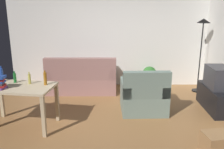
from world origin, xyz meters
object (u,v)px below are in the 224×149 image
object	(u,v)px
tv_stand	(215,98)
bottle_blue	(1,75)
bottle_squat	(29,79)
torchiere_lamp	(201,35)
couch	(81,80)
bottle_green	(14,78)
storage_box	(218,143)
bottle_amber	(44,78)
armchair	(143,96)
potted_plant	(149,75)
tv	(218,77)
desk	(18,92)

from	to	relation	value
tv_stand	bottle_blue	size ratio (longest dim) A/B	3.88
bottle_squat	torchiere_lamp	bearing A→B (deg)	25.80
couch	tv_stand	distance (m)	3.13
torchiere_lamp	bottle_green	world-z (taller)	torchiere_lamp
storage_box	bottle_amber	world-z (taller)	bottle_amber
bottle_green	torchiere_lamp	bearing A→B (deg)	23.22
tv_stand	torchiere_lamp	size ratio (longest dim) A/B	0.61
storage_box	bottle_green	xyz separation A→B (m)	(-3.35, 1.04, 0.70)
bottle_squat	bottle_blue	bearing A→B (deg)	163.87
couch	armchair	world-z (taller)	same
potted_plant	armchair	bearing A→B (deg)	-102.34
couch	bottle_green	size ratio (longest dim) A/B	8.02
couch	tv_stand	size ratio (longest dim) A/B	1.55
armchair	bottle_blue	world-z (taller)	bottle_blue
tv	potted_plant	xyz separation A→B (m)	(-1.19, 1.44, -0.37)
torchiere_lamp	armchair	bearing A→B (deg)	-140.76
potted_plant	bottle_squat	xyz separation A→B (m)	(-2.45, -2.05, 0.52)
desk	couch	bearing A→B (deg)	73.42
desk	bottle_blue	xyz separation A→B (m)	(-0.40, 0.29, 0.24)
tv	torchiere_lamp	distance (m)	1.35
desk	tv	bearing A→B (deg)	19.57
storage_box	bottle_squat	bearing A→B (deg)	162.52
armchair	storage_box	world-z (taller)	armchair
tv_stand	storage_box	world-z (taller)	tv_stand
tv	storage_box	xyz separation A→B (m)	(-0.58, -1.58, -0.55)
couch	armchair	distance (m)	1.86
potted_plant	torchiere_lamp	bearing A→B (deg)	-13.80
potted_plant	armchair	distance (m)	1.57
desk	bottle_blue	world-z (taller)	bottle_blue
desk	bottle_amber	world-z (taller)	bottle_amber
potted_plant	bottle_blue	xyz separation A→B (m)	(-3.01, -1.89, 0.56)
bottle_blue	torchiere_lamp	bearing A→B (deg)	20.81
couch	bottle_blue	distance (m)	2.11
couch	storage_box	xyz separation A→B (m)	(2.35, -2.70, -0.16)
tv	armchair	size ratio (longest dim) A/B	0.65
tv_stand	bottle_blue	xyz separation A→B (m)	(-4.20, -0.45, 0.65)
armchair	bottle_amber	distance (m)	1.99
bottle_amber	couch	bearing A→B (deg)	76.86
bottle_blue	bottle_amber	bearing A→B (deg)	-14.45
tv_stand	desk	distance (m)	3.89
bottle_squat	bottle_amber	size ratio (longest dim) A/B	0.82
bottle_blue	bottle_squat	world-z (taller)	bottle_blue
bottle_blue	desk	bearing A→B (deg)	-35.68
bottle_amber	bottle_green	bearing A→B (deg)	167.21
tv_stand	bottle_squat	world-z (taller)	bottle_squat
bottle_squat	bottle_amber	world-z (taller)	bottle_amber
potted_plant	armchair	world-z (taller)	armchair
desk	potted_plant	distance (m)	3.41
desk	bottle_squat	xyz separation A→B (m)	(0.16, 0.13, 0.20)
tv	bottle_amber	world-z (taller)	bottle_amber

